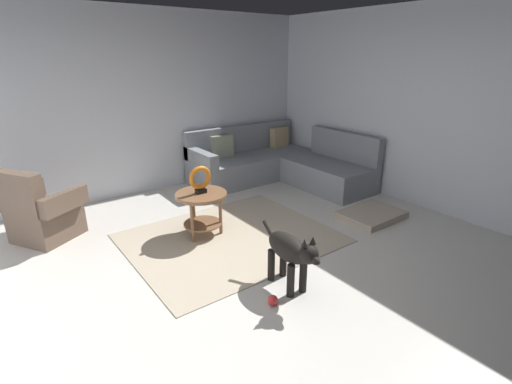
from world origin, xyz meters
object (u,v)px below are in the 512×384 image
(sectional_couch, at_px, (279,165))
(armchair, at_px, (41,214))
(dog_bed_mat, at_px, (371,215))
(dog, at_px, (290,252))
(torus_sculpture, at_px, (200,179))
(dog_toy_ball, at_px, (273,300))
(side_table, at_px, (202,203))

(sectional_couch, bearing_deg, armchair, -179.55)
(dog_bed_mat, height_order, dog, dog)
(torus_sculpture, distance_m, dog, 1.48)
(dog, xyz_separation_m, dog_toy_ball, (-0.29, -0.11, -0.33))
(sectional_couch, height_order, dog_bed_mat, sectional_couch)
(side_table, xyz_separation_m, dog_bed_mat, (2.05, -0.90, -0.37))
(side_table, bearing_deg, torus_sculpture, -90.00)
(armchair, relative_size, dog_bed_mat, 1.25)
(dog, bearing_deg, armchair, -50.99)
(dog_bed_mat, relative_size, dog, 0.94)
(torus_sculpture, bearing_deg, dog_toy_ball, -96.34)
(dog_bed_mat, bearing_deg, armchair, 151.94)
(armchair, bearing_deg, dog, 2.10)
(dog_bed_mat, bearing_deg, dog, -164.23)
(dog_bed_mat, distance_m, dog_toy_ball, 2.31)
(sectional_couch, xyz_separation_m, torus_sculpture, (-2.05, -1.05, 0.42))
(dog_toy_ball, bearing_deg, dog_bed_mat, 16.46)
(torus_sculpture, height_order, dog_toy_ball, torus_sculpture)
(sectional_couch, distance_m, dog_bed_mat, 1.96)
(dog, height_order, dog_toy_ball, dog)
(sectional_couch, xyz_separation_m, armchair, (-3.60, -0.03, 0.03))
(dog_toy_ball, bearing_deg, armchair, 118.07)
(sectional_couch, xyz_separation_m, dog_bed_mat, (-0.01, -1.94, -0.24))
(side_table, bearing_deg, sectional_couch, 27.00)
(sectional_couch, xyz_separation_m, dog, (-1.94, -2.49, 0.09))
(armchair, distance_m, dog_bed_mat, 4.08)
(armchair, relative_size, dog_toy_ball, 10.98)
(sectional_couch, distance_m, dog_toy_ball, 3.43)
(dog_toy_ball, bearing_deg, torus_sculpture, 83.66)
(side_table, distance_m, dog_bed_mat, 2.27)
(armchair, bearing_deg, side_table, 24.74)
(torus_sculpture, height_order, dog, torus_sculpture)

